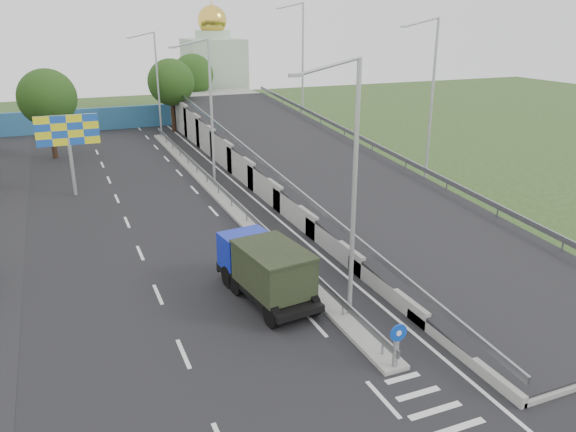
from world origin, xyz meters
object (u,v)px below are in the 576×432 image
lamp_post_far (156,79)px  lamp_post_near (350,181)px  lamp_post_mid (209,106)px  dump_truck (265,268)px  sign_bollard (397,345)px  billboard (68,135)px  church (214,69)px

lamp_post_far → lamp_post_near: bearing=-90.0°
lamp_post_mid → dump_truck: bearing=-97.8°
sign_bollard → billboard: 27.53m
lamp_post_mid → dump_truck: (-2.33, -17.07, -4.37)m
sign_bollard → billboard: (-9.00, 25.83, 3.15)m
sign_bollard → lamp_post_far: size_ratio=0.17×
sign_bollard → billboard: size_ratio=0.30×
lamp_post_far → billboard: lamp_post_far is taller
lamp_post_far → billboard: (-9.11, -18.00, -1.62)m
lamp_post_mid → sign_bollard: bearing=-90.3°
billboard → dump_truck: size_ratio=0.90×
lamp_post_near → billboard: bearing=112.5°
lamp_post_near → lamp_post_far: 40.00m
sign_bollard → lamp_post_near: lamp_post_near is taller
church → dump_truck: church is taller
lamp_post_near → lamp_post_mid: size_ratio=1.00×
lamp_post_near → lamp_post_far: same height
billboard → dump_truck: 20.42m
lamp_post_far → billboard: size_ratio=1.83×
lamp_post_far → billboard: bearing=-116.8°
sign_bollard → lamp_post_mid: lamp_post_mid is taller
sign_bollard → lamp_post_mid: (0.11, 23.83, 4.77)m
lamp_post_near → dump_truck: 5.76m
sign_bollard → billboard: billboard is taller
lamp_post_far → sign_bollard: bearing=-90.1°
sign_bollard → church: size_ratio=0.12×
dump_truck → sign_bollard: bearing=-79.2°
lamp_post_far → church: (9.89, 14.00, -0.50)m
sign_bollard → dump_truck: bearing=108.2°
billboard → lamp_post_mid: bearing=-12.4°
lamp_post_near → billboard: 23.87m
sign_bollard → lamp_post_far: (0.11, 43.83, 4.77)m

